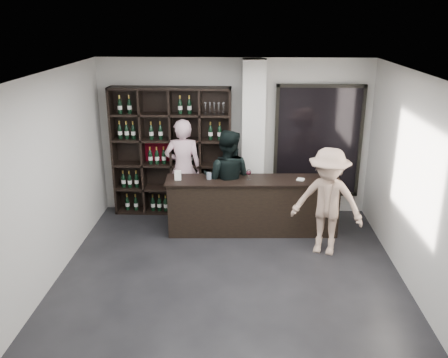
{
  "coord_description": "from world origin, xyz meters",
  "views": [
    {
      "loc": [
        0.16,
        -5.84,
        3.62
      ],
      "look_at": [
        -0.12,
        1.1,
        1.2
      ],
      "focal_mm": 38.0,
      "sensor_mm": 36.0,
      "label": 1
    }
  ],
  "objects_px": {
    "taster_pink": "(183,169)",
    "wine_shelf": "(172,152)",
    "taster_black": "(227,180)",
    "tasting_counter": "(253,206)",
    "customer": "(327,202)"
  },
  "relations": [
    {
      "from": "wine_shelf",
      "to": "customer",
      "type": "height_order",
      "value": "wine_shelf"
    },
    {
      "from": "tasting_counter",
      "to": "taster_pink",
      "type": "bearing_deg",
      "value": 150.37
    },
    {
      "from": "customer",
      "to": "taster_black",
      "type": "bearing_deg",
      "value": 170.59
    },
    {
      "from": "tasting_counter",
      "to": "customer",
      "type": "relative_size",
      "value": 1.72
    },
    {
      "from": "taster_pink",
      "to": "customer",
      "type": "height_order",
      "value": "taster_pink"
    },
    {
      "from": "taster_black",
      "to": "wine_shelf",
      "type": "bearing_deg",
      "value": -20.76
    },
    {
      "from": "customer",
      "to": "wine_shelf",
      "type": "bearing_deg",
      "value": 169.58
    },
    {
      "from": "taster_pink",
      "to": "wine_shelf",
      "type": "bearing_deg",
      "value": -34.85
    },
    {
      "from": "taster_pink",
      "to": "taster_black",
      "type": "bearing_deg",
      "value": 150.72
    },
    {
      "from": "wine_shelf",
      "to": "taster_pink",
      "type": "distance_m",
      "value": 0.39
    },
    {
      "from": "taster_black",
      "to": "customer",
      "type": "bearing_deg",
      "value": 161.73
    },
    {
      "from": "tasting_counter",
      "to": "taster_black",
      "type": "xyz_separation_m",
      "value": [
        -0.45,
        0.18,
        0.4
      ]
    },
    {
      "from": "wine_shelf",
      "to": "customer",
      "type": "bearing_deg",
      "value": -29.84
    },
    {
      "from": "wine_shelf",
      "to": "taster_black",
      "type": "bearing_deg",
      "value": -31.32
    },
    {
      "from": "tasting_counter",
      "to": "customer",
      "type": "height_order",
      "value": "customer"
    }
  ]
}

